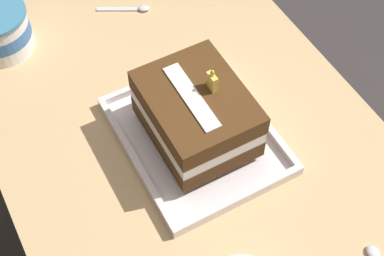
# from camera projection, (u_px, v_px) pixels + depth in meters

# --- Properties ---
(dining_table) EXTENTS (1.06, 0.69, 0.78)m
(dining_table) POSITION_uv_depth(u_px,v_px,m) (188.00, 171.00, 1.14)
(dining_table) COLOR tan
(dining_table) RESTS_ON ground_plane
(foil_tray) EXTENTS (0.32, 0.26, 0.02)m
(foil_tray) POSITION_uv_depth(u_px,v_px,m) (196.00, 137.00, 1.03)
(foil_tray) COLOR silver
(foil_tray) RESTS_ON dining_table
(birthday_cake) EXTENTS (0.21, 0.16, 0.16)m
(birthday_cake) POSITION_uv_depth(u_px,v_px,m) (197.00, 114.00, 0.97)
(birthday_cake) COLOR #4A2D13
(birthday_cake) RESTS_ON foil_tray
(serving_spoon_by_bowls) EXTENTS (0.07, 0.11, 0.01)m
(serving_spoon_by_bowls) POSITION_uv_depth(u_px,v_px,m) (135.00, 9.00, 1.23)
(serving_spoon_by_bowls) COLOR silver
(serving_spoon_by_bowls) RESTS_ON dining_table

